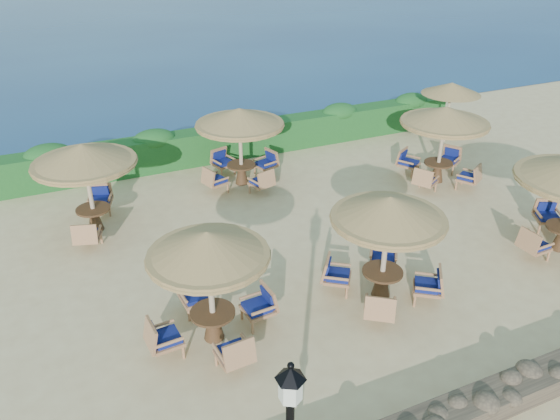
% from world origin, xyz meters
% --- Properties ---
extents(ground, '(120.00, 120.00, 0.00)m').
position_xyz_m(ground, '(0.00, 0.00, 0.00)').
color(ground, '#D9C08A').
rests_on(ground, ground).
extents(hedge, '(18.00, 0.90, 1.20)m').
position_xyz_m(hedge, '(0.00, 7.20, 0.60)').
color(hedge, '#17481D').
rests_on(hedge, ground).
extents(stone_wall, '(15.00, 0.65, 0.44)m').
position_xyz_m(stone_wall, '(0.00, -6.20, 0.22)').
color(stone_wall, brown).
rests_on(stone_wall, ground).
extents(extra_parasol, '(2.30, 2.30, 2.41)m').
position_xyz_m(extra_parasol, '(7.80, 5.20, 2.17)').
color(extra_parasol, tan).
rests_on(extra_parasol, ground).
extents(cafe_set_0, '(2.84, 2.84, 2.65)m').
position_xyz_m(cafe_set_0, '(-4.45, -2.25, 1.74)').
color(cafe_set_0, tan).
rests_on(cafe_set_0, ground).
extents(cafe_set_1, '(2.68, 2.68, 2.65)m').
position_xyz_m(cafe_set_1, '(-0.33, -2.45, 1.78)').
color(cafe_set_1, tan).
rests_on(cafe_set_1, ground).
extents(cafe_set_3, '(2.86, 2.88, 2.65)m').
position_xyz_m(cafe_set_3, '(-6.12, 3.59, 2.02)').
color(cafe_set_3, tan).
rests_on(cafe_set_3, ground).
extents(cafe_set_4, '(2.92, 2.92, 2.65)m').
position_xyz_m(cafe_set_4, '(-1.13, 4.81, 1.85)').
color(cafe_set_4, tan).
rests_on(cafe_set_4, ground).
extents(cafe_set_5, '(2.91, 2.91, 2.65)m').
position_xyz_m(cafe_set_5, '(5.04, 2.22, 1.85)').
color(cafe_set_5, tan).
rests_on(cafe_set_5, ground).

